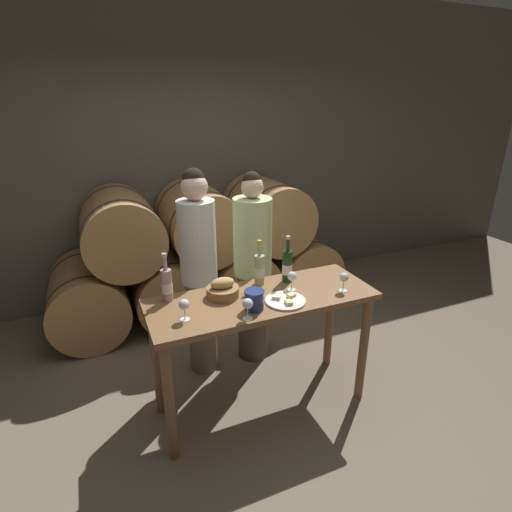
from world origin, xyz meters
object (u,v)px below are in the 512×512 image
Objects in this scene: tasting_table at (263,316)px; wine_glass_far_left at (184,305)px; wine_bottle_rose at (167,285)px; wine_bottle_white at (259,269)px; person_right at (253,269)px; blue_crock at (254,299)px; wine_bottle_red at (287,266)px; wine_glass_center at (292,277)px; bread_basket at (223,289)px; wine_glass_right at (344,278)px; cheese_plate at (285,300)px; wine_glass_left at (248,305)px; person_left at (199,272)px.

tasting_table is 11.29× the size of wine_glass_far_left.
wine_glass_far_left is at bearing -81.57° from wine_bottle_rose.
wine_bottle_white is 0.67m from wine_glass_far_left.
person_right is 1.01m from wine_glass_far_left.
wine_bottle_white reaches higher than blue_crock.
blue_crock is at bearing -118.48° from wine_bottle_white.
wine_bottle_red reaches higher than wine_glass_center.
bread_basket is at bearing 168.73° from wine_glass_center.
wine_bottle_rose is 2.41× the size of wine_glass_right.
wine_bottle_white is 1.00× the size of wine_bottle_rose.
person_right is 0.49m from wine_bottle_red.
bread_basket and wine_glass_far_left have the same top height.
cheese_plate is (0.70, -0.32, -0.10)m from wine_bottle_rose.
wine_bottle_white is at bearing 61.52° from blue_crock.
wine_bottle_white is at bearing -106.01° from person_right.
person_right is 11.91× the size of wine_glass_right.
wine_bottle_rose is 2.41× the size of wine_glass_left.
wine_glass_left is (-0.37, -0.82, 0.16)m from person_right.
wine_bottle_rose reaches higher than wine_glass_right.
wine_bottle_white is 0.58m from wine_glass_right.
wine_bottle_red is 1.30× the size of cheese_plate.
wine_bottle_red is 0.84m from wine_glass_far_left.
wine_bottle_rose is at bearing 165.04° from bread_basket.
wine_bottle_red is at bearing 4.75° from bread_basket.
person_left is 0.74m from wine_glass_far_left.
wine_glass_right is (1.13, -0.34, -0.01)m from wine_bottle_rose.
cheese_plate is 0.34m from wine_glass_left.
person_right is at bearing 73.59° from tasting_table.
wine_glass_left is 0.75m from wine_glass_right.
wine_bottle_white is at bearing 58.20° from wine_glass_left.
wine_bottle_white is 2.42× the size of wine_glass_right.
bread_basket is at bearing 162.55° from wine_glass_right.
person_right is 4.92× the size of wine_bottle_white.
blue_crock is at bearing -142.88° from wine_bottle_red.
bread_basket is 1.59× the size of wine_glass_center.
wine_bottle_rose is 2.41× the size of wine_glass_far_left.
wine_bottle_rose is at bearing -152.80° from person_right.
wine_glass_right is (0.54, -0.14, 0.25)m from tasting_table.
wine_bottle_rose is 1.51× the size of bread_basket.
wine_glass_far_left reaches higher than tasting_table.
person_right is 4.68× the size of wine_bottle_red.
tasting_table is 0.33m from wine_glass_center.
person_left is at bearing 130.61° from wine_glass_center.
blue_crock reaches higher than cheese_plate.
person_left is 0.52m from wine_bottle_rose.
cheese_plate is 1.95× the size of wine_glass_center.
wine_glass_far_left is (-0.72, -0.68, 0.16)m from person_right.
cheese_plate is (-0.07, -0.72, 0.08)m from person_right.
blue_crock is 0.95× the size of wine_glass_left.
blue_crock is (-0.29, -0.73, 0.14)m from person_right.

